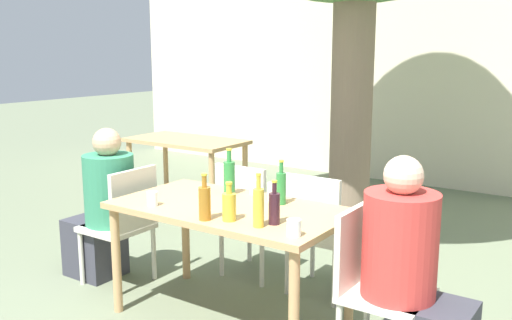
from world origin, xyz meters
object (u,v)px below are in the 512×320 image
(person_seated_0, at_px, (103,211))
(green_bottle_0, at_px, (281,187))
(patio_chair_1, at_px, (372,279))
(person_seated_1, at_px, (413,280))
(patio_chair_2, at_px, (249,214))
(amber_bottle_2, at_px, (205,202))
(patio_chair_3, at_px, (318,227))
(drinking_glass_3, at_px, (273,192))
(drinking_glass_0, at_px, (294,228))
(drinking_glass_2, at_px, (254,187))
(oil_cruet_1, at_px, (229,206))
(drinking_glass_1, at_px, (152,199))
(wine_bottle_5, at_px, (274,207))
(oil_cruet_4, at_px, (259,206))
(dining_table_back, at_px, (186,149))
(dining_table_front, at_px, (230,219))
(patio_chair_0, at_px, (124,219))
(green_bottle_3, at_px, (229,177))

(person_seated_0, bearing_deg, green_bottle_0, 98.60)
(patio_chair_1, xyz_separation_m, person_seated_1, (0.23, -0.00, 0.04))
(patio_chair_2, relative_size, person_seated_1, 0.74)
(person_seated_0, distance_m, amber_bottle_2, 1.36)
(patio_chair_3, height_order, drinking_glass_3, patio_chair_3)
(patio_chair_2, relative_size, drinking_glass_0, 9.79)
(drinking_glass_2, distance_m, drinking_glass_3, 0.21)
(oil_cruet_1, distance_m, amber_bottle_2, 0.15)
(drinking_glass_1, bearing_deg, person_seated_0, 161.17)
(wine_bottle_5, bearing_deg, patio_chair_3, 100.04)
(amber_bottle_2, xyz_separation_m, oil_cruet_4, (0.33, 0.07, 0.01))
(drinking_glass_0, bearing_deg, patio_chair_3, 110.38)
(dining_table_back, height_order, patio_chair_2, patio_chair_2)
(dining_table_front, relative_size, drinking_glass_2, 15.13)
(drinking_glass_0, height_order, drinking_glass_1, same)
(person_seated_0, xyz_separation_m, wine_bottle_5, (1.66, -0.16, 0.34))
(patio_chair_0, distance_m, wine_bottle_5, 1.48)
(patio_chair_0, relative_size, patio_chair_1, 1.00)
(green_bottle_0, height_order, amber_bottle_2, green_bottle_0)
(drinking_glass_3, bearing_deg, person_seated_1, -14.41)
(green_bottle_0, distance_m, green_bottle_3, 0.43)
(person_seated_1, xyz_separation_m, oil_cruet_4, (-0.81, -0.26, 0.34))
(person_seated_1, bearing_deg, green_bottle_0, 77.01)
(dining_table_front, bearing_deg, amber_bottle_2, -78.86)
(patio_chair_2, height_order, patio_chair_3, same)
(patio_chair_1, height_order, oil_cruet_1, oil_cruet_1)
(patio_chair_3, relative_size, wine_bottle_5, 3.51)
(patio_chair_0, bearing_deg, oil_cruet_1, 77.86)
(oil_cruet_1, relative_size, oil_cruet_4, 0.75)
(patio_chair_2, xyz_separation_m, person_seated_1, (1.51, -0.64, 0.04))
(oil_cruet_4, xyz_separation_m, drinking_glass_1, (-0.80, -0.02, -0.07))
(green_bottle_3, distance_m, oil_cruet_4, 0.76)
(dining_table_front, xyz_separation_m, oil_cruet_1, (0.19, -0.25, 0.18))
(person_seated_1, distance_m, drinking_glass_0, 0.68)
(dining_table_back, distance_m, drinking_glass_3, 2.73)
(person_seated_1, height_order, drinking_glass_2, person_seated_1)
(green_bottle_0, relative_size, drinking_glass_2, 2.92)
(person_seated_1, height_order, amber_bottle_2, person_seated_1)
(patio_chair_2, distance_m, green_bottle_0, 0.79)
(patio_chair_2, height_order, drinking_glass_3, patio_chair_2)
(drinking_glass_1, bearing_deg, person_seated_1, 9.65)
(dining_table_front, distance_m, drinking_glass_0, 0.71)
(oil_cruet_4, bearing_deg, amber_bottle_2, -168.54)
(patio_chair_3, xyz_separation_m, person_seated_0, (-1.51, -0.64, 0.02))
(amber_bottle_2, xyz_separation_m, drinking_glass_0, (0.58, 0.04, -0.06))
(drinking_glass_2, bearing_deg, drinking_glass_0, -42.19)
(green_bottle_0, xyz_separation_m, green_bottle_3, (-0.43, 0.02, 0.01))
(patio_chair_1, distance_m, person_seated_0, 2.20)
(dining_table_back, height_order, patio_chair_1, patio_chair_1)
(green_bottle_0, bearing_deg, person_seated_0, -171.40)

